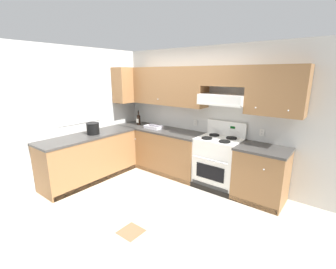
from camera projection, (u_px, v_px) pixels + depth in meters
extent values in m
plane|color=beige|center=(135.00, 198.00, 3.98)|extent=(7.04, 7.04, 0.00)
cube|color=olive|center=(131.00, 231.00, 3.13)|extent=(0.30, 0.30, 0.01)
cube|color=silver|center=(209.00, 114.00, 4.61)|extent=(4.68, 0.12, 2.55)
cube|color=olive|center=(163.00, 86.00, 4.87)|extent=(1.97, 0.34, 0.76)
cube|color=olive|center=(276.00, 91.00, 3.55)|extent=(0.86, 0.34, 0.76)
cube|color=olive|center=(226.00, 76.00, 3.99)|extent=(0.80, 0.34, 0.34)
cube|color=white|center=(224.00, 99.00, 4.06)|extent=(0.80, 0.46, 0.17)
cube|color=white|center=(218.00, 105.00, 3.91)|extent=(0.80, 0.03, 0.04)
sphere|color=silver|center=(158.00, 99.00, 4.80)|extent=(0.02, 0.02, 0.02)
sphere|color=silver|center=(255.00, 108.00, 3.61)|extent=(0.02, 0.02, 0.02)
sphere|color=silver|center=(288.00, 111.00, 3.33)|extent=(0.02, 0.02, 0.02)
cube|color=silver|center=(195.00, 123.00, 4.76)|extent=(0.08, 0.01, 0.12)
cube|color=silver|center=(195.00, 122.00, 4.75)|extent=(0.03, 0.00, 0.03)
cube|color=silver|center=(195.00, 124.00, 4.76)|extent=(0.03, 0.00, 0.03)
cube|color=silver|center=(262.00, 133.00, 3.97)|extent=(0.08, 0.01, 0.12)
cube|color=silver|center=(262.00, 131.00, 3.96)|extent=(0.03, 0.00, 0.03)
cube|color=silver|center=(262.00, 134.00, 3.97)|extent=(0.03, 0.00, 0.03)
cube|color=silver|center=(80.00, 113.00, 4.70)|extent=(0.12, 4.00, 2.55)
cube|color=white|center=(80.00, 100.00, 4.59)|extent=(0.04, 1.00, 0.92)
cube|color=white|center=(80.00, 100.00, 4.58)|extent=(0.01, 0.90, 0.82)
cube|color=white|center=(81.00, 100.00, 4.58)|extent=(0.01, 0.90, 0.02)
cube|color=olive|center=(128.00, 85.00, 5.26)|extent=(0.34, 0.64, 0.76)
cube|color=olive|center=(159.00, 150.00, 5.12)|extent=(2.03, 0.61, 0.87)
cube|color=#3D3A38|center=(159.00, 129.00, 5.01)|extent=(2.06, 0.63, 0.04)
cube|color=olive|center=(261.00, 176.00, 3.82)|extent=(0.78, 0.61, 0.87)
cube|color=#3D3A38|center=(264.00, 149.00, 3.71)|extent=(0.80, 0.63, 0.04)
cube|color=black|center=(181.00, 180.00, 4.55)|extent=(3.54, 0.06, 0.09)
sphere|color=silver|center=(135.00, 139.00, 5.06)|extent=(0.03, 0.03, 0.03)
sphere|color=silver|center=(264.00, 169.00, 3.45)|extent=(0.03, 0.03, 0.03)
cube|color=olive|center=(90.00, 158.00, 4.60)|extent=(0.61, 1.89, 0.87)
cube|color=#3D3A38|center=(88.00, 136.00, 4.49)|extent=(0.63, 1.91, 0.04)
cube|color=black|center=(100.00, 180.00, 4.54)|extent=(0.06, 1.85, 0.09)
cube|color=white|center=(218.00, 163.00, 4.28)|extent=(0.76, 0.58, 0.91)
cube|color=black|center=(210.00, 172.00, 4.08)|extent=(0.53, 0.01, 0.26)
cylinder|color=silver|center=(210.00, 160.00, 4.00)|extent=(0.65, 0.02, 0.02)
cube|color=#333333|center=(209.00, 187.00, 4.15)|extent=(0.70, 0.01, 0.11)
cube|color=white|center=(219.00, 139.00, 4.17)|extent=(0.76, 0.58, 0.02)
cube|color=white|center=(226.00, 129.00, 4.34)|extent=(0.76, 0.04, 0.29)
cube|color=#053F0C|center=(233.00, 127.00, 4.23)|extent=(0.09, 0.01, 0.04)
cylinder|color=black|center=(207.00, 138.00, 4.16)|extent=(0.19, 0.19, 0.02)
cylinder|color=black|center=(207.00, 138.00, 4.16)|extent=(0.07, 0.07, 0.01)
cylinder|color=black|center=(225.00, 141.00, 3.95)|extent=(0.19, 0.19, 0.02)
cylinder|color=black|center=(225.00, 142.00, 3.95)|extent=(0.07, 0.07, 0.01)
cylinder|color=black|center=(214.00, 135.00, 4.37)|extent=(0.19, 0.19, 0.02)
cylinder|color=black|center=(214.00, 135.00, 4.37)|extent=(0.07, 0.07, 0.01)
cylinder|color=black|center=(231.00, 138.00, 4.17)|extent=(0.19, 0.19, 0.02)
cylinder|color=black|center=(231.00, 138.00, 4.17)|extent=(0.07, 0.07, 0.01)
cylinder|color=white|center=(215.00, 129.00, 4.45)|extent=(0.04, 0.02, 0.04)
cylinder|color=white|center=(222.00, 130.00, 4.37)|extent=(0.04, 0.02, 0.04)
cylinder|color=white|center=(229.00, 131.00, 4.29)|extent=(0.04, 0.02, 0.04)
cylinder|color=white|center=(237.00, 132.00, 4.20)|extent=(0.04, 0.02, 0.04)
cylinder|color=black|center=(139.00, 120.00, 5.35)|extent=(0.08, 0.08, 0.21)
cone|color=black|center=(138.00, 115.00, 5.32)|extent=(0.08, 0.08, 0.04)
cylinder|color=black|center=(138.00, 112.00, 5.30)|extent=(0.03, 0.03, 0.09)
cylinder|color=black|center=(138.00, 111.00, 5.29)|extent=(0.03, 0.03, 0.02)
cube|color=silver|center=(137.00, 121.00, 5.32)|extent=(0.07, 0.00, 0.09)
cube|color=silver|center=(153.00, 128.00, 5.02)|extent=(0.30, 0.18, 0.02)
cube|color=silver|center=(150.00, 128.00, 4.94)|extent=(0.37, 0.01, 0.06)
cube|color=silver|center=(157.00, 126.00, 5.10)|extent=(0.37, 0.01, 0.06)
cube|color=silver|center=(147.00, 126.00, 5.12)|extent=(0.01, 0.20, 0.06)
cube|color=silver|center=(160.00, 128.00, 4.91)|extent=(0.01, 0.20, 0.06)
cylinder|color=black|center=(93.00, 129.00, 4.52)|extent=(0.23, 0.23, 0.22)
torus|color=black|center=(93.00, 123.00, 4.49)|extent=(0.25, 0.25, 0.01)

